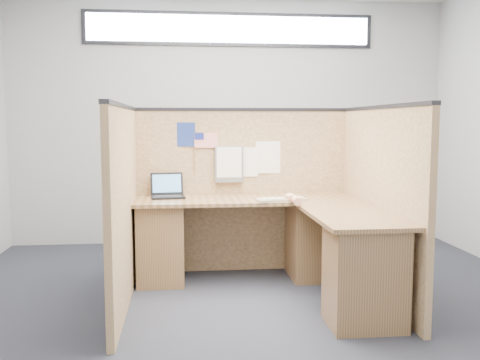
{
  "coord_description": "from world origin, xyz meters",
  "views": [
    {
      "loc": [
        -0.55,
        -3.96,
        1.39
      ],
      "look_at": [
        -0.07,
        0.5,
        0.91
      ],
      "focal_mm": 40.0,
      "sensor_mm": 36.0,
      "label": 1
    }
  ],
  "objects": [
    {
      "name": "wall_front",
      "position": [
        0.0,
        -2.25,
        1.4
      ],
      "size": [
        5.0,
        0.0,
        5.0
      ],
      "primitive_type": "plane",
      "rotation": [
        -1.57,
        0.0,
        0.0
      ],
      "color": "#A8ABAD",
      "rests_on": "floor"
    },
    {
      "name": "floor",
      "position": [
        0.0,
        0.0,
        0.0
      ],
      "size": [
        5.0,
        5.0,
        0.0
      ],
      "primitive_type": "plane",
      "color": "black",
      "rests_on": "ground"
    },
    {
      "name": "paper_right",
      "position": [
        0.24,
        0.97,
        1.07
      ],
      "size": [
        0.23,
        0.01,
        0.3
      ],
      "primitive_type": "cube",
      "rotation": [
        0.0,
        0.0,
        0.04
      ],
      "color": "white",
      "rests_on": "cubicle_partitions"
    },
    {
      "name": "cubicle_partitions",
      "position": [
        0.0,
        0.43,
        0.77
      ],
      "size": [
        2.06,
        1.83,
        1.53
      ],
      "color": "brown",
      "rests_on": "floor"
    },
    {
      "name": "paper_left",
      "position": [
        0.04,
        0.97,
        1.03
      ],
      "size": [
        0.21,
        0.02,
        0.27
      ],
      "primitive_type": "cube",
      "rotation": [
        0.0,
        0.0,
        -0.07
      ],
      "color": "white",
      "rests_on": "cubicle_partitions"
    },
    {
      "name": "blue_poster",
      "position": [
        -0.52,
        0.97,
        1.29
      ],
      "size": [
        0.17,
        0.01,
        0.22
      ],
      "primitive_type": "cube",
      "rotation": [
        0.0,
        0.0,
        -0.06
      ],
      "color": "navy",
      "rests_on": "cubicle_partitions"
    },
    {
      "name": "keyboard",
      "position": [
        0.28,
        0.48,
        0.74
      ],
      "size": [
        0.45,
        0.23,
        0.03
      ],
      "rotation": [
        0.0,
        0.0,
        0.2
      ],
      "color": "tan",
      "rests_on": "l_desk"
    },
    {
      "name": "file_holder",
      "position": [
        -0.13,
        0.94,
        1.01
      ],
      "size": [
        0.26,
        0.05,
        0.33
      ],
      "color": "slate",
      "rests_on": "cubicle_partitions"
    },
    {
      "name": "hand_forearm",
      "position": [
        0.36,
        0.35,
        0.76
      ],
      "size": [
        0.1,
        0.35,
        0.07
      ],
      "color": "tan",
      "rests_on": "l_desk"
    },
    {
      "name": "clerestory_window",
      "position": [
        0.0,
        2.23,
        2.45
      ],
      "size": [
        3.3,
        0.04,
        0.38
      ],
      "color": "#232328",
      "rests_on": "wall_back"
    },
    {
      "name": "mouse",
      "position": [
        0.35,
        0.48,
        0.75
      ],
      "size": [
        0.11,
        0.08,
        0.04
      ],
      "primitive_type": "ellipsoid",
      "rotation": [
        0.0,
        0.0,
        0.22
      ],
      "color": "silver",
      "rests_on": "l_desk"
    },
    {
      "name": "laptop",
      "position": [
        -0.69,
        0.83,
        0.78
      ],
      "size": [
        0.31,
        0.31,
        0.21
      ],
      "rotation": [
        0.0,
        0.0,
        0.1
      ],
      "color": "black",
      "rests_on": "l_desk"
    },
    {
      "name": "wall_back",
      "position": [
        0.0,
        2.25,
        1.4
      ],
      "size": [
        5.0,
        0.0,
        5.0
      ],
      "primitive_type": "plane",
      "rotation": [
        1.57,
        0.0,
        0.0
      ],
      "color": "#A8ABAD",
      "rests_on": "floor"
    },
    {
      "name": "l_desk",
      "position": [
        0.18,
        0.29,
        0.39
      ],
      "size": [
        1.95,
        1.75,
        0.73
      ],
      "color": "brown",
      "rests_on": "floor"
    },
    {
      "name": "american_flag",
      "position": [
        -0.36,
        0.96,
        1.22
      ],
      "size": [
        0.22,
        0.01,
        0.37
      ],
      "color": "olive",
      "rests_on": "cubicle_partitions"
    }
  ]
}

